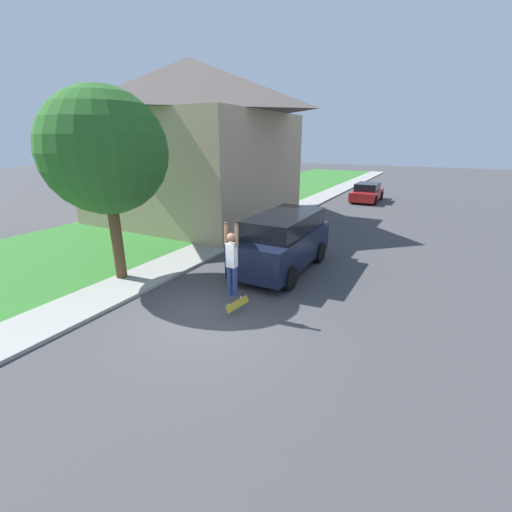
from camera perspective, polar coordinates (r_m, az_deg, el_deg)
ground_plane at (r=9.30m, az=-8.41°, el=-10.65°), size 120.00×120.00×0.00m
lawn at (r=18.51m, az=-17.37°, el=3.95°), size 10.00×80.00×0.08m
sidewalk at (r=15.74m, az=-6.00°, el=2.19°), size 1.80×80.00×0.10m
house at (r=20.54m, az=-10.57°, el=18.51°), size 10.42×9.61×8.53m
lawn_tree_near at (r=11.76m, az=-23.88°, el=15.53°), size 3.78×3.78×6.01m
suv_parked at (r=12.29m, az=4.60°, el=2.53°), size 2.05×4.72×2.07m
car_down_street at (r=27.91m, az=18.03°, el=10.02°), size 1.93×4.23×1.37m
skateboarder at (r=8.97m, az=-4.06°, el=-0.58°), size 0.41×0.23×2.02m
skateboard at (r=9.40m, az=-3.16°, el=-8.00°), size 0.31×0.77×0.30m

